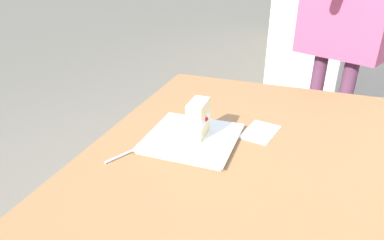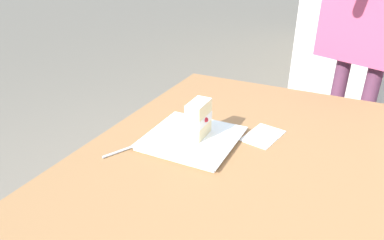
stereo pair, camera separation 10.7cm
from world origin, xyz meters
TOP-DOWN VIEW (x-y plane):
  - patio_table at (0.00, 0.00)m, footprint 1.41×0.97m
  - dessert_plate at (0.09, 0.19)m, footprint 0.28×0.28m
  - cake_slice at (0.11, 0.18)m, footprint 0.10×0.07m
  - dessert_fork at (-0.03, 0.34)m, footprint 0.16×0.09m
  - paper_napkin at (0.22, -0.01)m, footprint 0.17×0.13m
  - diner_person at (1.07, -0.26)m, footprint 0.60×0.46m

SIDE VIEW (x-z plane):
  - patio_table at x=0.00m, z-range 0.27..0.99m
  - paper_napkin at x=0.22m, z-range 0.72..0.72m
  - dessert_fork at x=-0.03m, z-range 0.72..0.73m
  - dessert_plate at x=0.09m, z-range 0.72..0.74m
  - cake_slice at x=0.11m, z-range 0.74..0.85m
  - diner_person at x=1.07m, z-range 0.26..1.82m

